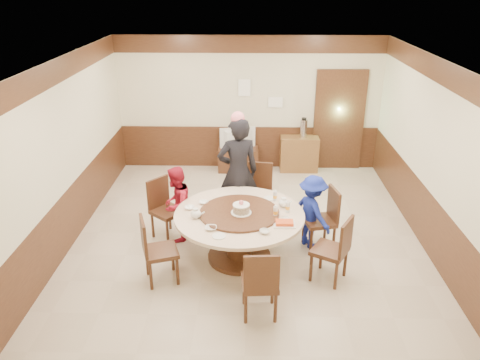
{
  "coord_description": "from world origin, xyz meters",
  "views": [
    {
      "loc": [
        0.04,
        -6.64,
        3.89
      ],
      "look_at": [
        -0.11,
        -0.3,
        1.1
      ],
      "focal_mm": 35.0,
      "sensor_mm": 36.0,
      "label": 1
    }
  ],
  "objects_px": {
    "banquet_table": "(239,227)",
    "birthday_cake": "(241,209)",
    "person_blue": "(312,212)",
    "person_standing": "(238,172)",
    "shrimp_platter": "(284,223)",
    "side_cabinet": "(299,154)",
    "person_red": "(176,204)",
    "tv_stand": "(238,159)",
    "television": "(238,138)",
    "thermos": "(304,128)"
  },
  "relations": [
    {
      "from": "person_red",
      "to": "television",
      "type": "height_order",
      "value": "person_red"
    },
    {
      "from": "television",
      "to": "person_standing",
      "type": "bearing_deg",
      "value": 79.52
    },
    {
      "from": "side_cabinet",
      "to": "thermos",
      "type": "bearing_deg",
      "value": 0.0
    },
    {
      "from": "shrimp_platter",
      "to": "side_cabinet",
      "type": "xyz_separation_m",
      "value": [
        0.57,
        3.81,
        -0.4
      ]
    },
    {
      "from": "shrimp_platter",
      "to": "television",
      "type": "distance_m",
      "value": 3.85
    },
    {
      "from": "person_standing",
      "to": "side_cabinet",
      "type": "bearing_deg",
      "value": -130.96
    },
    {
      "from": "person_standing",
      "to": "tv_stand",
      "type": "distance_m",
      "value": 2.45
    },
    {
      "from": "television",
      "to": "person_blue",
      "type": "bearing_deg",
      "value": 99.67
    },
    {
      "from": "person_red",
      "to": "shrimp_platter",
      "type": "distance_m",
      "value": 1.85
    },
    {
      "from": "birthday_cake",
      "to": "side_cabinet",
      "type": "distance_m",
      "value": 3.74
    },
    {
      "from": "tv_stand",
      "to": "side_cabinet",
      "type": "bearing_deg",
      "value": 1.32
    },
    {
      "from": "person_red",
      "to": "shrimp_platter",
      "type": "height_order",
      "value": "person_red"
    },
    {
      "from": "banquet_table",
      "to": "person_blue",
      "type": "distance_m",
      "value": 1.17
    },
    {
      "from": "birthday_cake",
      "to": "tv_stand",
      "type": "relative_size",
      "value": 0.35
    },
    {
      "from": "television",
      "to": "birthday_cake",
      "type": "bearing_deg",
      "value": 80.31
    },
    {
      "from": "thermos",
      "to": "television",
      "type": "bearing_deg",
      "value": -178.74
    },
    {
      "from": "person_red",
      "to": "tv_stand",
      "type": "relative_size",
      "value": 1.44
    },
    {
      "from": "person_red",
      "to": "thermos",
      "type": "bearing_deg",
      "value": 158.52
    },
    {
      "from": "banquet_table",
      "to": "birthday_cake",
      "type": "xyz_separation_m",
      "value": [
        0.03,
        -0.04,
        0.32
      ]
    },
    {
      "from": "television",
      "to": "thermos",
      "type": "height_order",
      "value": "thermos"
    },
    {
      "from": "person_red",
      "to": "birthday_cake",
      "type": "distance_m",
      "value": 1.2
    },
    {
      "from": "person_blue",
      "to": "side_cabinet",
      "type": "relative_size",
      "value": 1.46
    },
    {
      "from": "person_standing",
      "to": "person_blue",
      "type": "bearing_deg",
      "value": 135.13
    },
    {
      "from": "tv_stand",
      "to": "side_cabinet",
      "type": "xyz_separation_m",
      "value": [
        1.3,
        0.03,
        0.12
      ]
    },
    {
      "from": "banquet_table",
      "to": "person_blue",
      "type": "bearing_deg",
      "value": 19.94
    },
    {
      "from": "person_red",
      "to": "television",
      "type": "relative_size",
      "value": 1.6
    },
    {
      "from": "banquet_table",
      "to": "person_red",
      "type": "height_order",
      "value": "person_red"
    },
    {
      "from": "side_cabinet",
      "to": "television",
      "type": "bearing_deg",
      "value": -178.68
    },
    {
      "from": "shrimp_platter",
      "to": "thermos",
      "type": "xyz_separation_m",
      "value": [
        0.63,
        3.81,
        0.16
      ]
    },
    {
      "from": "thermos",
      "to": "tv_stand",
      "type": "bearing_deg",
      "value": -178.74
    },
    {
      "from": "banquet_table",
      "to": "tv_stand",
      "type": "bearing_deg",
      "value": 91.85
    },
    {
      "from": "banquet_table",
      "to": "birthday_cake",
      "type": "height_order",
      "value": "birthday_cake"
    },
    {
      "from": "person_standing",
      "to": "birthday_cake",
      "type": "height_order",
      "value": "person_standing"
    },
    {
      "from": "person_red",
      "to": "side_cabinet",
      "type": "height_order",
      "value": "person_red"
    },
    {
      "from": "person_blue",
      "to": "side_cabinet",
      "type": "xyz_separation_m",
      "value": [
        0.09,
        3.08,
        -0.21
      ]
    },
    {
      "from": "person_red",
      "to": "side_cabinet",
      "type": "relative_size",
      "value": 1.53
    },
    {
      "from": "tv_stand",
      "to": "thermos",
      "type": "distance_m",
      "value": 1.53
    },
    {
      "from": "banquet_table",
      "to": "thermos",
      "type": "height_order",
      "value": "thermos"
    },
    {
      "from": "person_red",
      "to": "television",
      "type": "distance_m",
      "value": 3.04
    },
    {
      "from": "person_standing",
      "to": "tv_stand",
      "type": "xyz_separation_m",
      "value": [
        -0.06,
        2.35,
        -0.68
      ]
    },
    {
      "from": "side_cabinet",
      "to": "thermos",
      "type": "relative_size",
      "value": 2.11
    },
    {
      "from": "side_cabinet",
      "to": "birthday_cake",
      "type": "bearing_deg",
      "value": -108.3
    },
    {
      "from": "birthday_cake",
      "to": "shrimp_platter",
      "type": "height_order",
      "value": "birthday_cake"
    },
    {
      "from": "person_standing",
      "to": "shrimp_platter",
      "type": "xyz_separation_m",
      "value": [
        0.68,
        -1.43,
        -0.15
      ]
    },
    {
      "from": "person_blue",
      "to": "shrimp_platter",
      "type": "relative_size",
      "value": 3.9
    },
    {
      "from": "banquet_table",
      "to": "shrimp_platter",
      "type": "relative_size",
      "value": 6.25
    },
    {
      "from": "thermos",
      "to": "shrimp_platter",
      "type": "bearing_deg",
      "value": -99.44
    },
    {
      "from": "person_standing",
      "to": "banquet_table",
      "type": "bearing_deg",
      "value": 79.23
    },
    {
      "from": "person_standing",
      "to": "birthday_cake",
      "type": "relative_size",
      "value": 6.3
    },
    {
      "from": "person_red",
      "to": "banquet_table",
      "type": "bearing_deg",
      "value": 77.41
    }
  ]
}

